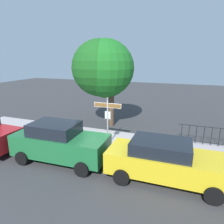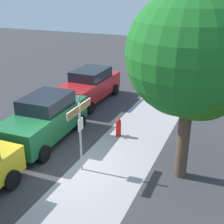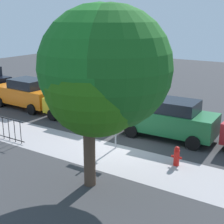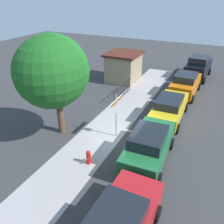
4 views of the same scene
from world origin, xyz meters
The scene contains 8 objects.
ground_plane centered at (0.00, 0.00, 0.00)m, with size 60.00×60.00×0.00m, color #38383A.
sidewalk_strip centered at (2.00, 1.30, 0.00)m, with size 24.00×2.60×0.00m, color #A8A1A4.
street_sign centered at (0.18, 0.40, 1.83)m, with size 1.54×0.07×2.70m.
shade_tree centered at (-1.33, 3.50, 3.92)m, with size 4.15×3.95×5.95m.
car_green centered at (-1.25, -2.03, 0.93)m, with size 4.46×2.10×1.85m.
car_yellow centered at (3.55, -1.94, 0.85)m, with size 4.71×2.01×1.65m.
iron_fence centered at (5.56, 2.30, 0.56)m, with size 3.52×0.04×1.07m.
fire_hydrant centered at (-2.72, 0.60, 0.38)m, with size 0.42×0.22×0.78m.
Camera 1 is at (4.04, -9.31, 4.72)m, focal length 32.41 mm.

